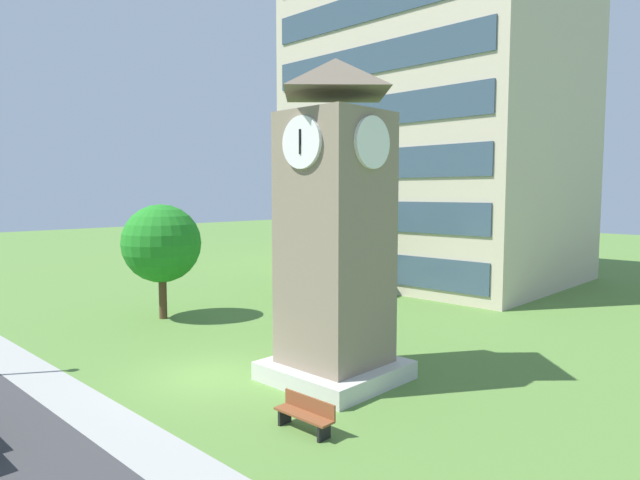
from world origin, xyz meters
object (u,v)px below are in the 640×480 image
(tree_near_tower, at_px, (162,244))
(tree_by_building, at_px, (324,239))
(park_bench, at_px, (305,414))
(clock_tower, at_px, (335,239))

(tree_near_tower, bearing_deg, tree_by_building, 79.09)
(tree_near_tower, distance_m, tree_by_building, 9.84)
(park_bench, height_order, tree_near_tower, tree_near_tower)
(park_bench, relative_size, tree_by_building, 0.33)
(tree_by_building, bearing_deg, tree_near_tower, -100.91)
(clock_tower, relative_size, tree_by_building, 1.93)
(clock_tower, bearing_deg, park_bench, -58.56)
(tree_by_building, bearing_deg, clock_tower, -45.13)
(park_bench, relative_size, tree_near_tower, 0.32)
(tree_near_tower, relative_size, tree_by_building, 1.04)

